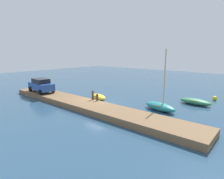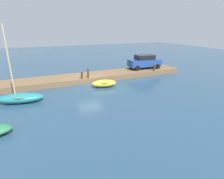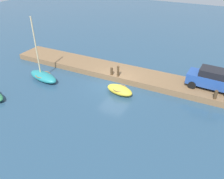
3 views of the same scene
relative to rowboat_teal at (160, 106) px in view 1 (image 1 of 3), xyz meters
name	(u,v)px [view 1 (image 1 of 3)]	position (x,y,z in m)	size (l,w,h in m)	color
ground_plane	(98,104)	(-6.35, -2.27, -0.45)	(84.00, 84.00, 0.00)	navy
dock_platform	(85,105)	(-6.35, -4.18, -0.17)	(24.23, 2.99, 0.56)	brown
rowboat_teal	(160,106)	(0.00, 0.00, 0.00)	(3.67, 1.99, 5.94)	teal
rowboat_green	(195,102)	(1.95, 4.49, -0.12)	(3.42, 1.55, 0.65)	#2D7A4C
dinghy_yellow	(98,97)	(-7.51, -1.04, -0.08)	(2.62, 1.59, 0.72)	gold
mooring_post_west	(50,87)	(-14.94, -2.94, 0.48)	(0.26, 0.26, 0.73)	#47331E
mooring_post_mid_west	(93,95)	(-6.46, -2.94, 0.63)	(0.21, 0.21, 1.04)	#47331E
mooring_post_mid_east	(97,98)	(-5.79, -2.94, 0.48)	(0.24, 0.24, 0.73)	#47331E
parked_car	(41,85)	(-14.49, -4.48, 1.02)	(4.26, 2.10, 1.76)	#234793
marker_buoy	(215,98)	(3.14, 7.87, -0.18)	(0.53, 0.53, 0.53)	yellow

